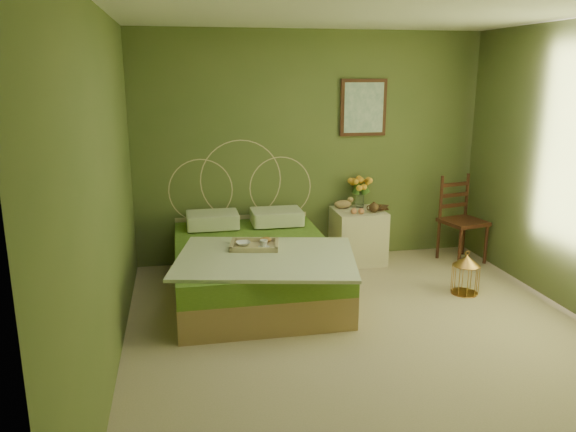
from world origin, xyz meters
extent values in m
plane|color=tan|center=(0.00, 0.00, 0.00)|extent=(4.50, 4.50, 0.00)
plane|color=silver|center=(0.00, 0.00, 2.60)|extent=(4.50, 4.50, 0.00)
plane|color=#5F6937|center=(0.00, 2.25, 1.30)|extent=(4.00, 0.00, 4.00)
plane|color=#5F6937|center=(-2.00, 0.00, 1.30)|extent=(0.00, 4.50, 4.50)
cube|color=#3A1D0F|center=(0.61, 2.23, 1.75)|extent=(0.54, 0.03, 0.64)
cube|color=silver|center=(0.61, 2.21, 1.75)|extent=(0.46, 0.01, 0.56)
cube|color=#A58052|center=(-0.80, 1.23, 0.15)|extent=(1.51, 2.01, 0.30)
cube|color=olive|center=(-0.80, 1.23, 0.40)|extent=(1.51, 2.01, 0.20)
cube|color=beige|center=(-0.75, 0.78, 0.52)|extent=(1.80, 1.51, 0.03)
cube|color=beige|center=(-1.16, 1.93, 0.59)|extent=(0.55, 0.40, 0.16)
cube|color=beige|center=(-0.45, 1.93, 0.59)|extent=(0.55, 0.40, 0.16)
cube|color=tan|center=(-0.82, 1.07, 0.52)|extent=(0.51, 0.43, 0.04)
ellipsoid|color=#B77A38|center=(-0.70, 1.16, 0.57)|extent=(0.12, 0.07, 0.05)
cube|color=beige|center=(0.51, 1.98, 0.31)|extent=(0.56, 0.56, 0.61)
cylinder|color=silver|center=(0.56, 2.11, 0.70)|extent=(0.10, 0.10, 0.18)
ellipsoid|color=#A58052|center=(0.35, 2.09, 0.66)|extent=(0.21, 0.11, 0.10)
sphere|color=#D27F51|center=(0.40, 1.81, 0.65)|extent=(0.07, 0.07, 0.07)
sphere|color=#D27F51|center=(0.47, 1.79, 0.65)|extent=(0.07, 0.07, 0.07)
cube|color=#3A1D0F|center=(1.70, 1.76, 0.47)|extent=(0.52, 0.52, 0.04)
cylinder|color=#3A1D0F|center=(1.51, 1.57, 0.23)|extent=(0.04, 0.04, 0.47)
cylinder|color=#3A1D0F|center=(1.89, 1.57, 0.23)|extent=(0.04, 0.04, 0.47)
cylinder|color=#3A1D0F|center=(1.51, 1.94, 0.23)|extent=(0.04, 0.04, 0.47)
cylinder|color=#3A1D0F|center=(1.89, 1.94, 0.23)|extent=(0.04, 0.04, 0.47)
cube|color=#3A1D0F|center=(1.70, 1.94, 0.73)|extent=(0.38, 0.12, 0.52)
cylinder|color=#B17939|center=(1.25, 0.82, 0.01)|extent=(0.26, 0.26, 0.01)
cylinder|color=#B17939|center=(1.25, 0.82, 0.15)|extent=(0.26, 0.26, 0.29)
cone|color=#B17939|center=(1.25, 0.82, 0.35)|extent=(0.26, 0.26, 0.10)
imported|color=#381E0F|center=(0.69, 2.00, 0.62)|extent=(0.19, 0.24, 0.02)
imported|color=#472819|center=(0.69, 2.00, 0.64)|extent=(0.26, 0.27, 0.02)
imported|color=white|center=(-0.92, 1.12, 0.56)|extent=(0.14, 0.14, 0.03)
imported|color=white|center=(-0.74, 1.01, 0.58)|extent=(0.10, 0.10, 0.07)
camera|label=1|loc=(-1.49, -3.97, 2.14)|focal=35.00mm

